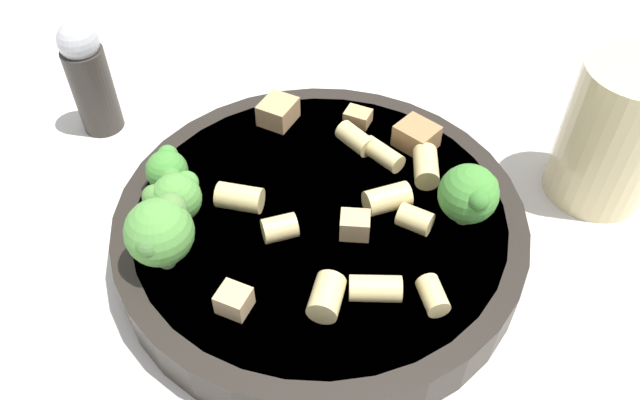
# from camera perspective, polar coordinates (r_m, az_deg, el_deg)

# --- Properties ---
(ground_plane) EXTENTS (2.00, 2.00, 0.00)m
(ground_plane) POSITION_cam_1_polar(r_m,az_deg,el_deg) (0.42, -0.00, -3.98)
(ground_plane) COLOR beige
(pasta_bowl) EXTENTS (0.26, 0.26, 0.03)m
(pasta_bowl) POSITION_cam_1_polar(r_m,az_deg,el_deg) (0.41, -0.00, -2.27)
(pasta_bowl) COLOR #28231E
(pasta_bowl) RESTS_ON ground_plane
(broccoli_floret_0) EXTENTS (0.03, 0.03, 0.03)m
(broccoli_floret_0) POSITION_cam_1_polar(r_m,az_deg,el_deg) (0.41, -13.80, 2.65)
(broccoli_floret_0) COLOR #9EC175
(broccoli_floret_0) RESTS_ON pasta_bowl
(broccoli_floret_1) EXTENTS (0.03, 0.04, 0.04)m
(broccoli_floret_1) POSITION_cam_1_polar(r_m,az_deg,el_deg) (0.39, -13.07, 0.28)
(broccoli_floret_1) COLOR #93B766
(broccoli_floret_1) RESTS_ON pasta_bowl
(broccoli_floret_2) EXTENTS (0.04, 0.04, 0.05)m
(broccoli_floret_2) POSITION_cam_1_polar(r_m,az_deg,el_deg) (0.36, -14.41, -2.72)
(broccoli_floret_2) COLOR #9EC175
(broccoli_floret_2) RESTS_ON pasta_bowl
(broccoli_floret_3) EXTENTS (0.04, 0.04, 0.04)m
(broccoli_floret_3) POSITION_cam_1_polar(r_m,az_deg,el_deg) (0.39, 13.50, 0.52)
(broccoli_floret_3) COLOR #93B766
(broccoli_floret_3) RESTS_ON pasta_bowl
(rigatoni_0) EXTENTS (0.02, 0.02, 0.01)m
(rigatoni_0) POSITION_cam_1_polar(r_m,az_deg,el_deg) (0.35, 10.28, -8.58)
(rigatoni_0) COLOR #E0C67F
(rigatoni_0) RESTS_ON pasta_bowl
(rigatoni_1) EXTENTS (0.03, 0.03, 0.02)m
(rigatoni_1) POSITION_cam_1_polar(r_m,az_deg,el_deg) (0.40, -7.36, 0.21)
(rigatoni_1) COLOR #E0C67F
(rigatoni_1) RESTS_ON pasta_bowl
(rigatoni_2) EXTENTS (0.03, 0.02, 0.01)m
(rigatoni_2) POSITION_cam_1_polar(r_m,az_deg,el_deg) (0.39, 8.67, -1.76)
(rigatoni_2) COLOR #E0C67F
(rigatoni_2) RESTS_ON pasta_bowl
(rigatoni_3) EXTENTS (0.03, 0.02, 0.01)m
(rigatoni_3) POSITION_cam_1_polar(r_m,az_deg,el_deg) (0.44, 3.26, 5.61)
(rigatoni_3) COLOR #E0C67F
(rigatoni_3) RESTS_ON pasta_bowl
(rigatoni_4) EXTENTS (0.02, 0.03, 0.02)m
(rigatoni_4) POSITION_cam_1_polar(r_m,az_deg,el_deg) (0.39, 6.17, 0.11)
(rigatoni_4) COLOR #E0C67F
(rigatoni_4) RESTS_ON pasta_bowl
(rigatoni_5) EXTENTS (0.03, 0.03, 0.02)m
(rigatoni_5) POSITION_cam_1_polar(r_m,az_deg,el_deg) (0.35, 5.16, -8.03)
(rigatoni_5) COLOR #E0C67F
(rigatoni_5) RESTS_ON pasta_bowl
(rigatoni_6) EXTENTS (0.03, 0.02, 0.01)m
(rigatoni_6) POSITION_cam_1_polar(r_m,az_deg,el_deg) (0.43, 5.76, 4.18)
(rigatoni_6) COLOR #E0C67F
(rigatoni_6) RESTS_ON pasta_bowl
(rigatoni_7) EXTENTS (0.03, 0.03, 0.02)m
(rigatoni_7) POSITION_cam_1_polar(r_m,az_deg,el_deg) (0.42, 9.42, 3.35)
(rigatoni_7) COLOR #E0C67F
(rigatoni_7) RESTS_ON pasta_bowl
(rigatoni_8) EXTENTS (0.03, 0.03, 0.02)m
(rigatoni_8) POSITION_cam_1_polar(r_m,az_deg,el_deg) (0.34, 0.61, -8.84)
(rigatoni_8) COLOR #E0C67F
(rigatoni_8) RESTS_ON pasta_bowl
(rigatoni_9) EXTENTS (0.02, 0.02, 0.02)m
(rigatoni_9) POSITION_cam_1_polar(r_m,az_deg,el_deg) (0.38, -3.70, -2.58)
(rigatoni_9) COLOR #E0C67F
(rigatoni_9) RESTS_ON pasta_bowl
(chicken_chunk_0) EXTENTS (0.03, 0.03, 0.02)m
(chicken_chunk_0) POSITION_cam_1_polar(r_m,az_deg,el_deg) (0.46, -3.85, 8.07)
(chicken_chunk_0) COLOR tan
(chicken_chunk_0) RESTS_ON pasta_bowl
(chicken_chunk_1) EXTENTS (0.02, 0.02, 0.01)m
(chicken_chunk_1) POSITION_cam_1_polar(r_m,az_deg,el_deg) (0.38, 3.21, -2.30)
(chicken_chunk_1) COLOR tan
(chicken_chunk_1) RESTS_ON pasta_bowl
(chicken_chunk_2) EXTENTS (0.02, 0.02, 0.01)m
(chicken_chunk_2) POSITION_cam_1_polar(r_m,az_deg,el_deg) (0.35, -7.87, -9.08)
(chicken_chunk_2) COLOR tan
(chicken_chunk_2) RESTS_ON pasta_bowl
(chicken_chunk_3) EXTENTS (0.02, 0.02, 0.01)m
(chicken_chunk_3) POSITION_cam_1_polar(r_m,az_deg,el_deg) (0.46, 3.48, 7.59)
(chicken_chunk_3) COLOR tan
(chicken_chunk_3) RESTS_ON pasta_bowl
(chicken_chunk_4) EXTENTS (0.03, 0.03, 0.02)m
(chicken_chunk_4) POSITION_cam_1_polar(r_m,az_deg,el_deg) (0.44, 8.82, 5.79)
(chicken_chunk_4) COLOR #A87A4C
(chicken_chunk_4) RESTS_ON pasta_bowl
(drinking_glass) EXTENTS (0.07, 0.07, 0.10)m
(drinking_glass) POSITION_cam_1_polar(r_m,az_deg,el_deg) (0.47, 25.05, 4.79)
(drinking_glass) COLOR beige
(drinking_glass) RESTS_ON ground_plane
(pepper_shaker) EXTENTS (0.03, 0.03, 0.09)m
(pepper_shaker) POSITION_cam_1_polar(r_m,az_deg,el_deg) (0.51, -20.33, 10.48)
(pepper_shaker) COLOR #332D28
(pepper_shaker) RESTS_ON ground_plane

